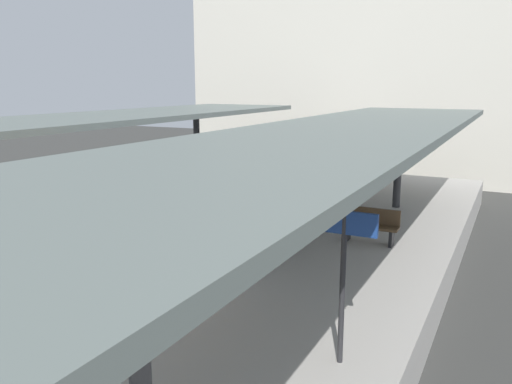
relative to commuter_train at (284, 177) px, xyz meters
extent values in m
plane|color=#383835|center=(0.00, -7.39, -1.73)|extent=(80.00, 80.00, 0.00)
cube|color=#ADA8A0|center=(-3.80, -7.39, -1.23)|extent=(4.40, 28.00, 1.00)
cube|color=#ADA8A0|center=(3.80, -7.39, -1.23)|extent=(4.40, 28.00, 1.00)
cube|color=#59544C|center=(0.00, -7.39, -1.63)|extent=(3.20, 28.00, 0.20)
cube|color=slate|center=(-0.72, -7.39, -1.46)|extent=(0.08, 28.00, 0.14)
cube|color=slate|center=(0.72, -7.39, -1.46)|extent=(0.08, 28.00, 0.14)
cube|color=#ADADB2|center=(0.00, 0.03, -0.08)|extent=(2.70, 15.02, 2.90)
cube|color=orange|center=(0.00, -7.51, -0.23)|extent=(2.65, 0.08, 2.60)
cube|color=black|center=(-1.37, 0.03, 0.27)|extent=(0.04, 13.82, 0.76)
cube|color=black|center=(1.37, 0.03, 0.27)|extent=(0.04, 13.82, 0.76)
cube|color=#515156|center=(0.00, 0.03, 1.47)|extent=(2.16, 14.27, 0.20)
cylinder|color=#333335|center=(-3.80, 0.31, 0.68)|extent=(0.24, 0.24, 2.82)
cube|color=slate|center=(-3.80, -5.99, 2.17)|extent=(4.18, 21.00, 0.16)
cylinder|color=#333335|center=(3.80, -12.29, 0.67)|extent=(0.24, 0.24, 2.80)
cylinder|color=#333335|center=(3.80, 0.31, 0.67)|extent=(0.24, 0.24, 2.80)
cube|color=slate|center=(3.80, -5.99, 2.15)|extent=(4.18, 21.00, 0.16)
cube|color=black|center=(3.48, -3.89, -0.53)|extent=(0.08, 0.32, 0.40)
cube|color=black|center=(4.58, -3.89, -0.53)|extent=(0.08, 0.32, 0.40)
cube|color=#4C3823|center=(4.03, -3.89, -0.30)|extent=(1.40, 0.40, 0.06)
cube|color=#4C3823|center=(4.03, -3.71, -0.07)|extent=(1.40, 0.06, 0.40)
cylinder|color=#262628|center=(5.13, -9.60, 0.37)|extent=(0.08, 0.08, 2.20)
cube|color=navy|center=(5.13, -9.60, 1.32)|extent=(0.90, 0.06, 0.32)
cube|color=beige|center=(-0.99, 12.61, 3.77)|extent=(18.00, 6.00, 11.00)
camera|label=1|loc=(7.09, -16.07, 3.13)|focal=36.06mm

